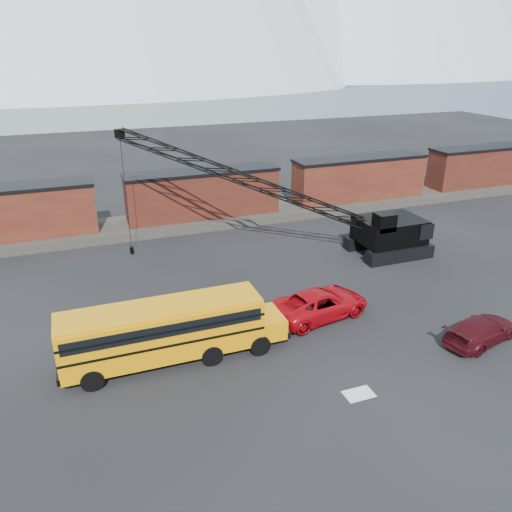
{
  "coord_description": "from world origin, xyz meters",
  "views": [
    {
      "loc": [
        -10.56,
        -19.99,
        15.04
      ],
      "look_at": [
        -0.72,
        6.48,
        3.0
      ],
      "focal_mm": 35.0,
      "sensor_mm": 36.0,
      "label": 1
    }
  ],
  "objects": [
    {
      "name": "gravel_berm",
      "position": [
        0.0,
        22.0,
        0.35
      ],
      "size": [
        120.0,
        5.0,
        0.7
      ],
      "primitive_type": "cube",
      "color": "#433E37",
      "rests_on": "ground"
    },
    {
      "name": "red_pickup",
      "position": [
        2.11,
        3.15,
        0.84
      ],
      "size": [
        6.44,
        3.81,
        1.68
      ],
      "primitive_type": "imported",
      "rotation": [
        0.0,
        0.0,
        1.75
      ],
      "color": "#B00810",
      "rests_on": "ground"
    },
    {
      "name": "boxcar_west_near",
      "position": [
        -16.0,
        22.0,
        2.76
      ],
      "size": [
        13.7,
        3.1,
        4.17
      ],
      "color": "#411512",
      "rests_on": "gravel_berm"
    },
    {
      "name": "crawler_crane",
      "position": [
        1.62,
        13.43,
        5.72
      ],
      "size": [
        21.98,
        9.22,
        9.75
      ],
      "color": "black",
      "rests_on": "ground"
    },
    {
      "name": "school_bus",
      "position": [
        -7.12,
        1.8,
        1.79
      ],
      "size": [
        11.65,
        2.65,
        3.19
      ],
      "color": "orange",
      "rests_on": "ground"
    },
    {
      "name": "maroon_suv",
      "position": [
        9.06,
        -2.37,
        0.71
      ],
      "size": [
        5.2,
        3.11,
        1.41
      ],
      "primitive_type": "imported",
      "rotation": [
        0.0,
        0.0,
        1.82
      ],
      "color": "#3D0A10",
      "rests_on": "ground"
    },
    {
      "name": "boxcar_mid",
      "position": [
        0.0,
        22.0,
        2.76
      ],
      "size": [
        13.7,
        3.1,
        4.17
      ],
      "color": "#4E1F15",
      "rests_on": "gravel_berm"
    },
    {
      "name": "boxcar_east_near",
      "position": [
        16.0,
        22.0,
        2.76
      ],
      "size": [
        13.7,
        3.1,
        4.17
      ],
      "color": "#411512",
      "rests_on": "gravel_berm"
    },
    {
      "name": "snow_patch",
      "position": [
        0.5,
        -4.0,
        0.01
      ],
      "size": [
        1.4,
        0.9,
        0.02
      ],
      "primitive_type": "cube",
      "color": "silver",
      "rests_on": "ground"
    },
    {
      "name": "ground",
      "position": [
        0.0,
        0.0,
        0.0
      ],
      "size": [
        160.0,
        160.0,
        0.0
      ],
      "primitive_type": "plane",
      "color": "black",
      "rests_on": "ground"
    },
    {
      "name": "boxcar_east_far",
      "position": [
        32.0,
        22.0,
        2.76
      ],
      "size": [
        13.7,
        3.1,
        4.17
      ],
      "color": "#4E1F15",
      "rests_on": "gravel_berm"
    }
  ]
}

